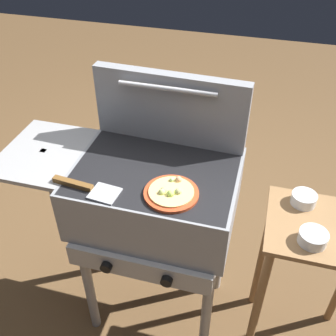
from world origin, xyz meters
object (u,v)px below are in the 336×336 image
(grill, at_px, (153,198))
(spatula, at_px, (86,187))
(topping_bowl_far, at_px, (313,238))
(prep_table, at_px, (313,265))
(topping_bowl_near, at_px, (304,199))
(pizza_cheese, at_px, (171,193))

(grill, bearing_deg, spatula, -139.44)
(grill, height_order, topping_bowl_far, grill)
(prep_table, bearing_deg, topping_bowl_near, 129.68)
(spatula, relative_size, topping_bowl_near, 2.70)
(topping_bowl_near, bearing_deg, prep_table, -50.32)
(grill, bearing_deg, prep_table, 0.37)
(pizza_cheese, relative_size, prep_table, 0.26)
(grill, distance_m, spatula, 0.30)
(grill, relative_size, topping_bowl_far, 9.37)
(topping_bowl_near, bearing_deg, pizza_cheese, -154.58)
(pizza_cheese, bearing_deg, spatula, -170.15)
(grill, relative_size, spatula, 3.63)
(grill, height_order, pizza_cheese, pizza_cheese)
(topping_bowl_far, bearing_deg, pizza_cheese, -176.73)
(spatula, bearing_deg, topping_bowl_near, 19.68)
(pizza_cheese, height_order, topping_bowl_far, pizza_cheese)
(grill, height_order, spatula, spatula)
(spatula, height_order, prep_table, spatula)
(grill, bearing_deg, topping_bowl_far, -7.91)
(pizza_cheese, height_order, prep_table, pizza_cheese)
(topping_bowl_near, xyz_separation_m, topping_bowl_far, (0.03, -0.20, 0.00))
(pizza_cheese, distance_m, topping_bowl_near, 0.54)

